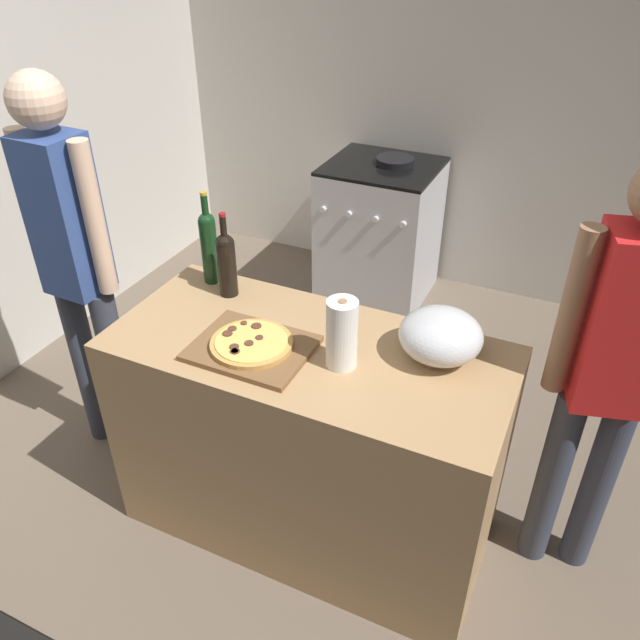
{
  "coord_description": "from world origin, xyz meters",
  "views": [
    {
      "loc": [
        0.9,
        -1.03,
        2.2
      ],
      "look_at": [
        0.11,
        0.67,
        0.96
      ],
      "focal_mm": 35.48,
      "sensor_mm": 36.0,
      "label": 1
    }
  ],
  "objects_px": {
    "wine_bottle_green": "(209,244)",
    "wine_bottle_amber": "(226,262)",
    "stove": "(379,231)",
    "mixing_bowl": "(441,336)",
    "pizza": "(251,343)",
    "paper_towel_roll": "(342,334)",
    "person_in_red": "(611,366)",
    "person_in_stripes": "(74,257)"
  },
  "relations": [
    {
      "from": "wine_bottle_green",
      "to": "mixing_bowl",
      "type": "bearing_deg",
      "value": -6.45
    },
    {
      "from": "paper_towel_roll",
      "to": "stove",
      "type": "distance_m",
      "value": 2.1
    },
    {
      "from": "mixing_bowl",
      "to": "wine_bottle_green",
      "type": "xyz_separation_m",
      "value": [
        -0.98,
        0.11,
        0.08
      ]
    },
    {
      "from": "person_in_red",
      "to": "wine_bottle_amber",
      "type": "bearing_deg",
      "value": -176.91
    },
    {
      "from": "wine_bottle_green",
      "to": "stove",
      "type": "bearing_deg",
      "value": 85.35
    },
    {
      "from": "pizza",
      "to": "person_in_red",
      "type": "bearing_deg",
      "value": 17.99
    },
    {
      "from": "wine_bottle_amber",
      "to": "person_in_stripes",
      "type": "distance_m",
      "value": 0.65
    },
    {
      "from": "person_in_stripes",
      "to": "person_in_red",
      "type": "xyz_separation_m",
      "value": [
        2.03,
        0.23,
        -0.05
      ]
    },
    {
      "from": "wine_bottle_green",
      "to": "person_in_stripes",
      "type": "xyz_separation_m",
      "value": [
        -0.51,
        -0.21,
        -0.07
      ]
    },
    {
      "from": "pizza",
      "to": "stove",
      "type": "height_order",
      "value": "pizza"
    },
    {
      "from": "stove",
      "to": "person_in_stripes",
      "type": "relative_size",
      "value": 0.53
    },
    {
      "from": "paper_towel_roll",
      "to": "wine_bottle_amber",
      "type": "height_order",
      "value": "wine_bottle_amber"
    },
    {
      "from": "wine_bottle_amber",
      "to": "person_in_stripes",
      "type": "height_order",
      "value": "person_in_stripes"
    },
    {
      "from": "pizza",
      "to": "wine_bottle_amber",
      "type": "height_order",
      "value": "wine_bottle_amber"
    },
    {
      "from": "stove",
      "to": "person_in_red",
      "type": "distance_m",
      "value": 2.19
    },
    {
      "from": "paper_towel_roll",
      "to": "wine_bottle_amber",
      "type": "distance_m",
      "value": 0.63
    },
    {
      "from": "wine_bottle_amber",
      "to": "wine_bottle_green",
      "type": "bearing_deg",
      "value": 153.21
    },
    {
      "from": "stove",
      "to": "person_in_red",
      "type": "height_order",
      "value": "person_in_red"
    },
    {
      "from": "wine_bottle_green",
      "to": "person_in_stripes",
      "type": "distance_m",
      "value": 0.56
    },
    {
      "from": "mixing_bowl",
      "to": "wine_bottle_green",
      "type": "distance_m",
      "value": 0.99
    },
    {
      "from": "wine_bottle_green",
      "to": "person_in_red",
      "type": "distance_m",
      "value": 1.52
    },
    {
      "from": "mixing_bowl",
      "to": "person_in_stripes",
      "type": "bearing_deg",
      "value": -176.08
    },
    {
      "from": "wine_bottle_green",
      "to": "wine_bottle_amber",
      "type": "xyz_separation_m",
      "value": [
        0.12,
        -0.06,
        -0.02
      ]
    },
    {
      "from": "person_in_stripes",
      "to": "wine_bottle_green",
      "type": "bearing_deg",
      "value": 22.62
    },
    {
      "from": "wine_bottle_green",
      "to": "person_in_stripes",
      "type": "relative_size",
      "value": 0.22
    },
    {
      "from": "wine_bottle_amber",
      "to": "stove",
      "type": "bearing_deg",
      "value": 89.41
    },
    {
      "from": "pizza",
      "to": "mixing_bowl",
      "type": "height_order",
      "value": "mixing_bowl"
    },
    {
      "from": "stove",
      "to": "mixing_bowl",
      "type": "bearing_deg",
      "value": -64.25
    },
    {
      "from": "stove",
      "to": "person_in_red",
      "type": "relative_size",
      "value": 0.56
    },
    {
      "from": "person_in_stripes",
      "to": "pizza",
      "type": "bearing_deg",
      "value": -8.63
    },
    {
      "from": "pizza",
      "to": "mixing_bowl",
      "type": "relative_size",
      "value": 1.01
    },
    {
      "from": "wine_bottle_green",
      "to": "wine_bottle_amber",
      "type": "height_order",
      "value": "wine_bottle_green"
    },
    {
      "from": "pizza",
      "to": "paper_towel_roll",
      "type": "relative_size",
      "value": 1.14
    },
    {
      "from": "pizza",
      "to": "wine_bottle_green",
      "type": "height_order",
      "value": "wine_bottle_green"
    },
    {
      "from": "paper_towel_roll",
      "to": "person_in_red",
      "type": "relative_size",
      "value": 0.15
    },
    {
      "from": "mixing_bowl",
      "to": "wine_bottle_green",
      "type": "bearing_deg",
      "value": 173.55
    },
    {
      "from": "wine_bottle_amber",
      "to": "person_in_red",
      "type": "height_order",
      "value": "person_in_red"
    },
    {
      "from": "paper_towel_roll",
      "to": "wine_bottle_amber",
      "type": "relative_size",
      "value": 0.73
    },
    {
      "from": "mixing_bowl",
      "to": "paper_towel_roll",
      "type": "bearing_deg",
      "value": -147.72
    },
    {
      "from": "wine_bottle_amber",
      "to": "person_in_red",
      "type": "bearing_deg",
      "value": 3.09
    },
    {
      "from": "pizza",
      "to": "stove",
      "type": "bearing_deg",
      "value": 97.24
    },
    {
      "from": "stove",
      "to": "wine_bottle_green",
      "type": "bearing_deg",
      "value": -94.65
    }
  ]
}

